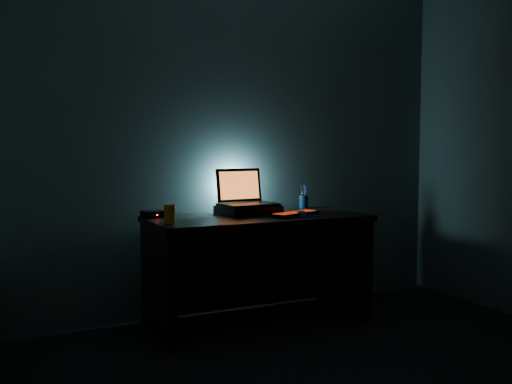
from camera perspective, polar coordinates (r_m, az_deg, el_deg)
room at (r=2.53m, az=16.23°, el=5.08°), size 3.50×4.00×2.50m
desk at (r=4.01m, az=-0.14°, el=-5.96°), size 1.50×0.70×0.75m
riser at (r=4.01m, az=-0.76°, el=-1.80°), size 0.43×0.35×0.06m
laptop at (r=4.05m, az=-1.14°, el=-0.47°), size 0.41×0.33×0.26m
keyboard at (r=3.94m, az=3.92°, el=-2.19°), size 0.42×0.28×0.02m
mousepad at (r=3.93m, az=4.55°, el=-2.35°), size 0.27×0.26×0.00m
mouse at (r=3.93m, az=4.55°, el=-2.13°), size 0.08×0.10×0.03m
pen_cup at (r=4.43m, az=4.78°, el=-0.97°), size 0.09×0.09×0.10m
juice_glass at (r=3.56m, az=-8.64°, el=-2.17°), size 0.07×0.07×0.12m
router at (r=3.86m, az=-10.19°, el=-2.20°), size 0.16×0.14×0.05m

